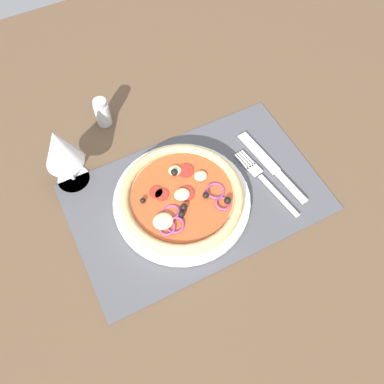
# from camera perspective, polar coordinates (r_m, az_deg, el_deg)

# --- Properties ---
(ground_plane) EXTENTS (1.90, 1.40, 0.02)m
(ground_plane) POSITION_cam_1_polar(r_m,az_deg,el_deg) (0.82, 0.58, -1.17)
(ground_plane) COLOR brown
(placemat) EXTENTS (0.48, 0.30, 0.00)m
(placemat) POSITION_cam_1_polar(r_m,az_deg,el_deg) (0.81, 0.59, -0.69)
(placemat) COLOR #4C4C51
(placemat) RESTS_ON ground_plane
(plate) EXTENTS (0.26, 0.26, 0.01)m
(plate) POSITION_cam_1_polar(r_m,az_deg,el_deg) (0.79, -1.41, -1.25)
(plate) COLOR silver
(plate) RESTS_ON placemat
(pizza) EXTENTS (0.23, 0.23, 0.03)m
(pizza) POSITION_cam_1_polar(r_m,az_deg,el_deg) (0.78, -1.43, -0.64)
(pizza) COLOR tan
(pizza) RESTS_ON plate
(fork) EXTENTS (0.04, 0.18, 0.00)m
(fork) POSITION_cam_1_polar(r_m,az_deg,el_deg) (0.84, 9.78, 1.70)
(fork) COLOR silver
(fork) RESTS_ON placemat
(knife) EXTENTS (0.04, 0.20, 0.01)m
(knife) POSITION_cam_1_polar(r_m,az_deg,el_deg) (0.86, 10.82, 3.53)
(knife) COLOR silver
(knife) RESTS_ON placemat
(wine_glass) EXTENTS (0.07, 0.07, 0.15)m
(wine_glass) POSITION_cam_1_polar(r_m,az_deg,el_deg) (0.78, -17.65, 5.56)
(wine_glass) COLOR silver
(wine_glass) RESTS_ON ground_plane
(pepper_shaker) EXTENTS (0.03, 0.03, 0.07)m
(pepper_shaker) POSITION_cam_1_polar(r_m,az_deg,el_deg) (0.91, -12.21, 10.63)
(pepper_shaker) COLOR silver
(pepper_shaker) RESTS_ON ground_plane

